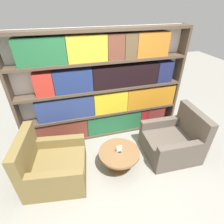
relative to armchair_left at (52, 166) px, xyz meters
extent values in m
plane|color=gray|center=(1.08, -0.41, -0.29)|extent=(14.00, 14.00, 0.00)
cube|color=silver|center=(1.08, 1.08, 0.80)|extent=(3.27, 0.05, 2.16)
cube|color=brown|center=(-0.53, 0.95, 0.80)|extent=(0.05, 0.30, 2.16)
cube|color=brown|center=(2.69, 0.95, 0.80)|extent=(0.05, 0.30, 2.16)
cube|color=brown|center=(1.08, 0.95, -0.26)|extent=(3.17, 0.30, 0.05)
cube|color=brown|center=(1.08, 0.95, 0.26)|extent=(3.17, 0.30, 0.05)
cube|color=brown|center=(1.08, 0.95, 0.80)|extent=(3.17, 0.30, 0.05)
cube|color=brown|center=(1.08, 0.95, 1.34)|extent=(3.17, 0.30, 0.05)
cube|color=brown|center=(1.08, 0.95, 1.85)|extent=(3.17, 0.30, 0.05)
cube|color=brown|center=(0.20, 0.93, -0.02)|extent=(1.00, 0.20, 0.43)
cube|color=#25683D|center=(1.31, 0.93, -0.02)|extent=(1.19, 0.20, 0.43)
cube|color=#A41C21|center=(1.99, 0.93, -0.02)|extent=(0.15, 0.20, 0.43)
cube|color=maroon|center=(2.28, 0.93, -0.02)|extent=(0.42, 0.20, 0.43)
cube|color=navy|center=(0.34, 0.93, 0.50)|extent=(1.08, 0.20, 0.45)
cube|color=gold|center=(1.23, 0.93, 0.50)|extent=(0.68, 0.20, 0.45)
cube|color=orange|center=(2.11, 0.93, 0.50)|extent=(1.08, 0.20, 0.45)
cube|color=red|center=(0.04, 0.93, 1.03)|extent=(0.32, 0.20, 0.41)
cube|color=navy|center=(0.54, 0.93, 1.03)|extent=(0.67, 0.20, 0.41)
cube|color=black|center=(1.53, 0.93, 1.03)|extent=(1.29, 0.20, 0.41)
cube|color=navy|center=(2.35, 0.93, 1.03)|extent=(0.32, 0.20, 0.41)
cube|color=#24693C|center=(0.10, 0.93, 1.57)|extent=(0.77, 0.20, 0.42)
cube|color=gold|center=(0.83, 0.93, 1.57)|extent=(0.66, 0.20, 0.42)
cube|color=brown|center=(1.32, 0.93, 1.57)|extent=(0.30, 0.20, 0.42)
cube|color=brown|center=(1.59, 0.93, 1.57)|extent=(0.23, 0.20, 0.42)
cube|color=orange|center=(2.01, 0.93, 1.57)|extent=(0.61, 0.20, 0.42)
cube|color=olive|center=(0.06, -0.01, -0.09)|extent=(1.05, 0.99, 0.38)
cube|color=olive|center=(-0.33, 0.05, 0.36)|extent=(0.27, 0.87, 0.53)
cube|color=olive|center=(0.07, -0.38, 0.18)|extent=(0.80, 0.24, 0.18)
cube|color=olive|center=(0.18, 0.35, 0.18)|extent=(0.80, 0.24, 0.18)
cube|color=brown|center=(2.15, -0.01, -0.09)|extent=(0.97, 0.90, 0.38)
cube|color=brown|center=(2.54, -0.03, 0.36)|extent=(0.18, 0.87, 0.53)
cube|color=brown|center=(2.09, 0.36, 0.18)|extent=(0.79, 0.16, 0.18)
cube|color=brown|center=(2.06, -0.37, 0.18)|extent=(0.79, 0.16, 0.18)
cylinder|color=brown|center=(1.10, -0.08, -0.11)|extent=(0.13, 0.13, 0.35)
cylinder|color=brown|center=(1.10, -0.08, -0.27)|extent=(0.38, 0.38, 0.03)
cylinder|color=brown|center=(1.10, -0.08, 0.08)|extent=(0.70, 0.70, 0.04)
cube|color=black|center=(1.10, -0.08, 0.10)|extent=(0.06, 0.06, 0.01)
cube|color=silver|center=(1.10, -0.08, 0.17)|extent=(0.09, 0.01, 0.13)
camera|label=1|loc=(0.41, -2.07, 2.26)|focal=28.00mm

